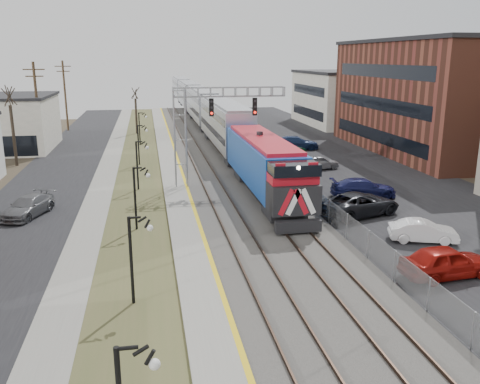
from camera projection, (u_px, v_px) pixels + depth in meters
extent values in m
cube|color=black|center=(56.00, 175.00, 46.50)|extent=(7.00, 120.00, 0.04)
cube|color=gray|center=(106.00, 172.00, 47.28)|extent=(2.00, 120.00, 0.08)
cube|color=#474D29|center=(139.00, 171.00, 47.80)|extent=(4.00, 120.00, 0.06)
cube|color=gray|center=(171.00, 169.00, 48.30)|extent=(2.00, 120.00, 0.24)
cube|color=#595651|center=(223.00, 167.00, 49.18)|extent=(8.00, 120.00, 0.20)
cube|color=black|center=(340.00, 164.00, 51.29)|extent=(16.00, 120.00, 0.04)
cube|color=gold|center=(180.00, 168.00, 48.42)|extent=(0.24, 120.00, 0.01)
cube|color=#2D2119|center=(195.00, 167.00, 48.65)|extent=(0.08, 120.00, 0.15)
cube|color=#2D2119|center=(210.00, 166.00, 48.91)|extent=(0.08, 120.00, 0.15)
cube|color=#2D2119|center=(231.00, 165.00, 49.26)|extent=(0.08, 120.00, 0.15)
cube|color=#2D2119|center=(246.00, 165.00, 49.52)|extent=(0.08, 120.00, 0.15)
cube|color=#13439C|center=(265.00, 167.00, 37.99)|extent=(3.00, 17.00, 4.25)
cube|color=black|center=(298.00, 226.00, 30.17)|extent=(2.80, 0.50, 0.70)
cube|color=#ACAFB8|center=(224.00, 125.00, 57.15)|extent=(3.00, 22.00, 5.33)
cube|color=#ACAFB8|center=(202.00, 107.00, 78.83)|extent=(3.00, 22.00, 5.33)
cube|color=#ACAFB8|center=(190.00, 96.00, 100.50)|extent=(3.00, 22.00, 5.33)
cube|color=#ACAFB8|center=(182.00, 89.00, 122.18)|extent=(3.00, 22.00, 5.33)
cube|color=gray|center=(180.00, 140.00, 40.74)|extent=(1.00, 1.00, 8.00)
cube|color=gray|center=(229.00, 92.00, 40.47)|extent=(9.00, 0.80, 0.80)
cube|color=black|center=(211.00, 107.00, 40.08)|extent=(0.35, 0.25, 1.40)
cube|color=black|center=(255.00, 107.00, 40.69)|extent=(0.35, 0.25, 1.40)
cylinder|color=black|center=(131.00, 261.00, 21.63)|extent=(0.14, 0.14, 4.00)
cylinder|color=black|center=(135.00, 199.00, 31.13)|extent=(0.14, 0.14, 4.00)
cylinder|color=black|center=(137.00, 166.00, 40.64)|extent=(0.14, 0.14, 4.00)
cylinder|color=black|center=(138.00, 145.00, 50.15)|extent=(0.14, 0.14, 4.00)
cylinder|color=black|center=(140.00, 129.00, 61.56)|extent=(0.14, 0.14, 4.00)
cylinder|color=#4C3823|center=(38.00, 110.00, 54.20)|extent=(0.28, 0.28, 10.00)
cylinder|color=#4C3823|center=(65.00, 96.00, 73.22)|extent=(0.28, 0.28, 10.00)
cube|color=gray|center=(265.00, 159.00, 49.73)|extent=(0.04, 120.00, 1.60)
cube|color=brown|center=(445.00, 98.00, 56.94)|extent=(16.00, 26.00, 12.00)
cube|color=beige|center=(356.00, 99.00, 81.22)|extent=(16.00, 18.00, 8.00)
cylinder|color=#382D23|center=(14.00, 136.00, 49.71)|extent=(0.30, 0.30, 5.95)
cylinder|color=#382D23|center=(136.00, 116.00, 70.86)|extent=(0.30, 0.30, 4.90)
imported|color=maroon|center=(447.00, 262.00, 24.63)|extent=(4.76, 2.26, 1.57)
imported|color=white|center=(423.00, 232.00, 29.40)|extent=(4.08, 2.49, 1.27)
imported|color=black|center=(360.00, 204.00, 34.34)|extent=(6.23, 4.29, 1.58)
imported|color=#15194C|center=(363.00, 188.00, 38.81)|extent=(5.14, 2.55, 1.43)
imported|color=gray|center=(319.00, 163.00, 48.49)|extent=(4.22, 2.39, 1.35)
imported|color=#0C3D21|center=(287.00, 151.00, 54.64)|extent=(4.49, 3.03, 1.40)
imported|color=slate|center=(28.00, 207.00, 34.19)|extent=(3.39, 5.03, 1.35)
imported|color=navy|center=(296.00, 143.00, 59.06)|extent=(5.54, 2.87, 1.54)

